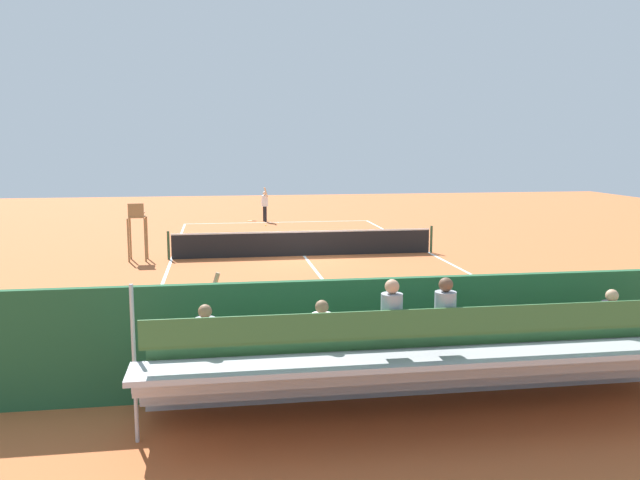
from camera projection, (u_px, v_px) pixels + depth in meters
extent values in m
plane|color=#BC6033|center=(304.00, 256.00, 25.45)|extent=(60.00, 60.00, 0.00)
cube|color=white|center=(278.00, 222.00, 36.21)|extent=(10.00, 0.10, 0.01)
cube|color=white|center=(369.00, 338.00, 14.70)|extent=(10.00, 0.10, 0.01)
cube|color=white|center=(429.00, 252.00, 26.22)|extent=(0.10, 22.00, 0.01)
cube|color=white|center=(172.00, 259.00, 24.69)|extent=(0.10, 22.00, 0.01)
cube|color=white|center=(287.00, 234.00, 31.37)|extent=(7.50, 0.10, 0.01)
cube|color=white|center=(331.00, 290.00, 19.54)|extent=(7.50, 0.10, 0.01)
cube|color=white|center=(304.00, 256.00, 25.45)|extent=(0.10, 12.10, 0.01)
cube|color=white|center=(278.00, 222.00, 36.21)|extent=(0.10, 0.30, 0.01)
cube|color=black|center=(304.00, 244.00, 25.39)|extent=(10.00, 0.02, 0.91)
cube|color=white|center=(304.00, 232.00, 25.32)|extent=(10.00, 0.04, 0.06)
cylinder|color=#2D5133|center=(431.00, 239.00, 26.16)|extent=(0.10, 0.10, 1.07)
cylinder|color=#2D5133|center=(168.00, 245.00, 24.59)|extent=(0.10, 0.10, 1.07)
cube|color=#235633|center=(408.00, 333.00, 11.63)|extent=(18.00, 0.16, 2.00)
cube|color=#B2B2B7|center=(413.00, 382.00, 11.40)|extent=(9.00, 0.10, 0.45)
cube|color=#B2B2B7|center=(419.00, 379.00, 11.03)|extent=(9.00, 0.80, 0.08)
cube|color=#B2B2B7|center=(412.00, 381.00, 11.43)|extent=(9.00, 0.04, 0.45)
cube|color=#386B38|center=(422.00, 357.00, 10.87)|extent=(8.60, 0.36, 0.04)
cube|color=#386B38|center=(425.00, 348.00, 10.66)|extent=(8.60, 0.03, 0.36)
cube|color=#B2B2B7|center=(435.00, 369.00, 10.18)|extent=(9.00, 0.80, 0.08)
cube|color=#B2B2B7|center=(427.00, 372.00, 10.58)|extent=(9.00, 0.04, 0.45)
cube|color=#386B38|center=(438.00, 345.00, 10.02)|extent=(8.60, 0.36, 0.04)
cube|color=#386B38|center=(443.00, 335.00, 9.82)|extent=(8.60, 0.03, 0.36)
cube|color=#B2B2B7|center=(455.00, 357.00, 9.33)|extent=(9.00, 0.80, 0.08)
cube|color=#B2B2B7|center=(445.00, 361.00, 9.73)|extent=(9.00, 0.04, 0.45)
cube|color=#386B38|center=(458.00, 331.00, 9.17)|extent=(8.60, 0.36, 0.04)
cube|color=#386B38|center=(463.00, 320.00, 8.97)|extent=(8.60, 0.03, 0.36)
cylinder|color=#B2B2B7|center=(134.00, 364.00, 9.44)|extent=(0.06, 0.06, 2.35)
cube|color=#2D2D33|center=(605.00, 331.00, 10.62)|extent=(0.32, 0.40, 0.12)
cylinder|color=black|center=(611.00, 316.00, 10.46)|extent=(0.30, 0.30, 0.45)
sphere|color=tan|center=(612.00, 296.00, 10.41)|extent=(0.20, 0.20, 0.20)
cube|color=#2D2D33|center=(321.00, 344.00, 9.91)|extent=(0.32, 0.40, 0.12)
cylinder|color=white|center=(322.00, 328.00, 9.75)|extent=(0.30, 0.30, 0.45)
sphere|color=#8C6647|center=(322.00, 307.00, 9.70)|extent=(0.20, 0.20, 0.20)
cube|color=#2D2D33|center=(206.00, 350.00, 9.65)|extent=(0.32, 0.40, 0.12)
cylinder|color=#9399A3|center=(206.00, 333.00, 9.49)|extent=(0.30, 0.30, 0.45)
sphere|color=#8C6647|center=(205.00, 311.00, 9.44)|extent=(0.20, 0.20, 0.20)
cube|color=#2D2D33|center=(442.00, 325.00, 9.31)|extent=(0.32, 0.40, 0.12)
cylinder|color=#9399A3|center=(445.00, 308.00, 9.15)|extent=(0.30, 0.30, 0.45)
sphere|color=brown|center=(446.00, 285.00, 9.10)|extent=(0.20, 0.20, 0.20)
cube|color=#2D2D33|center=(424.00, 351.00, 11.05)|extent=(0.32, 0.40, 0.12)
cylinder|color=blue|center=(427.00, 336.00, 10.89)|extent=(0.30, 0.30, 0.45)
sphere|color=#8C6647|center=(428.00, 317.00, 10.84)|extent=(0.20, 0.20, 0.20)
cube|color=#2D2D33|center=(389.00, 327.00, 9.19)|extent=(0.32, 0.40, 0.12)
cylinder|color=#9399A3|center=(392.00, 310.00, 9.03)|extent=(0.30, 0.30, 0.45)
sphere|color=tan|center=(392.00, 286.00, 8.98)|extent=(0.20, 0.20, 0.20)
cube|color=#2D2D33|center=(516.00, 346.00, 11.29)|extent=(0.32, 0.40, 0.12)
cylinder|color=pink|center=(519.00, 332.00, 11.14)|extent=(0.30, 0.30, 0.45)
sphere|color=beige|center=(520.00, 313.00, 11.09)|extent=(0.20, 0.20, 0.20)
cube|color=#2D2D33|center=(567.00, 344.00, 11.44)|extent=(0.32, 0.40, 0.12)
cylinder|color=green|center=(571.00, 330.00, 11.28)|extent=(0.30, 0.30, 0.45)
sphere|color=beige|center=(572.00, 311.00, 11.23)|extent=(0.20, 0.20, 0.20)
cylinder|color=olive|center=(147.00, 238.00, 24.71)|extent=(0.07, 0.07, 1.60)
cylinder|color=olive|center=(130.00, 238.00, 24.62)|extent=(0.07, 0.07, 1.60)
cylinder|color=olive|center=(145.00, 240.00, 24.13)|extent=(0.07, 0.07, 1.60)
cylinder|color=olive|center=(128.00, 240.00, 24.04)|extent=(0.07, 0.07, 1.60)
cube|color=olive|center=(137.00, 217.00, 24.25)|extent=(0.56, 0.56, 0.06)
cube|color=olive|center=(136.00, 210.00, 23.98)|extent=(0.56, 0.06, 0.48)
cube|color=olive|center=(144.00, 212.00, 24.27)|extent=(0.04, 0.48, 0.04)
cube|color=olive|center=(129.00, 213.00, 24.19)|extent=(0.04, 0.48, 0.04)
cube|color=#234C2D|center=(538.00, 342.00, 12.93)|extent=(1.80, 0.40, 0.05)
cylinder|color=#234C2D|center=(573.00, 351.00, 13.08)|extent=(0.06, 0.06, 0.45)
cylinder|color=#234C2D|center=(502.00, 355.00, 12.85)|extent=(0.06, 0.06, 0.45)
cube|color=#234C2D|center=(543.00, 330.00, 12.71)|extent=(1.80, 0.04, 0.36)
cube|color=#334C8C|center=(440.00, 364.00, 12.46)|extent=(0.90, 0.36, 0.36)
cylinder|color=black|center=(264.00, 214.00, 36.58)|extent=(0.14, 0.14, 0.85)
cylinder|color=black|center=(265.00, 214.00, 36.38)|extent=(0.14, 0.14, 0.85)
cylinder|color=white|center=(265.00, 201.00, 36.37)|extent=(0.44, 0.44, 0.60)
sphere|color=beige|center=(265.00, 193.00, 36.31)|extent=(0.22, 0.22, 0.22)
cylinder|color=beige|center=(266.00, 192.00, 36.10)|extent=(0.26, 0.15, 0.55)
cylinder|color=beige|center=(263.00, 200.00, 36.57)|extent=(0.11, 0.11, 0.50)
cylinder|color=black|center=(254.00, 221.00, 36.70)|extent=(0.25, 0.18, 0.03)
torus|color=#D8CC4C|center=(250.00, 221.00, 36.81)|extent=(0.42, 0.42, 0.02)
cylinder|color=white|center=(250.00, 221.00, 36.81)|extent=(0.25, 0.25, 0.00)
sphere|color=#CCDB33|center=(266.00, 225.00, 34.59)|extent=(0.07, 0.07, 0.07)
cylinder|color=#232328|center=(216.00, 355.00, 12.21)|extent=(0.14, 0.14, 0.85)
cylinder|color=#232328|center=(216.00, 351.00, 12.43)|extent=(0.14, 0.14, 0.85)
cylinder|color=yellow|center=(215.00, 316.00, 12.21)|extent=(0.38, 0.38, 0.60)
sphere|color=tan|center=(215.00, 294.00, 12.15)|extent=(0.22, 0.22, 0.22)
cylinder|color=tan|center=(214.00, 287.00, 12.35)|extent=(0.25, 0.10, 0.55)
cylinder|color=tan|center=(216.00, 317.00, 12.00)|extent=(0.09, 0.09, 0.50)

